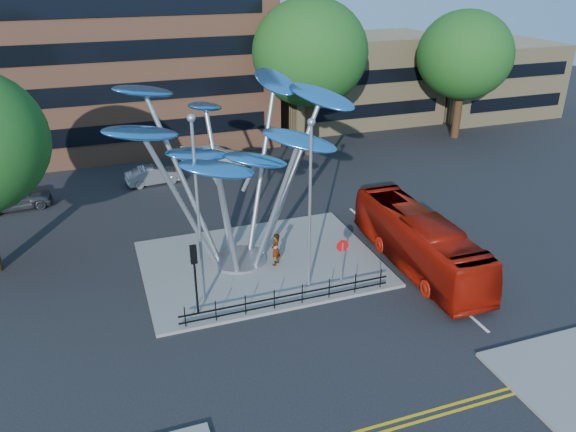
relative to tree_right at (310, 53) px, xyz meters
name	(u,v)px	position (x,y,z in m)	size (l,w,h in m)	color
ground	(323,325)	(-8.00, -22.00, -8.04)	(120.00, 120.00, 0.00)	black
traffic_island	(261,263)	(-9.00, -16.00, -7.96)	(12.00, 9.00, 0.15)	slate
double_yellow_near	(390,422)	(-8.00, -28.00, -8.03)	(40.00, 0.12, 0.01)	gold
double_yellow_far	(395,429)	(-8.00, -28.30, -8.03)	(40.00, 0.12, 0.01)	gold
low_building_near	(356,79)	(8.00, 8.00, -4.04)	(15.00, 8.00, 8.00)	tan
low_building_far	(491,79)	(22.00, 6.00, -4.54)	(12.00, 8.00, 7.00)	tan
tree_right	(310,53)	(0.00, 0.00, 0.00)	(8.80, 8.80, 12.11)	black
tree_far	(465,55)	(14.00, 0.00, -0.93)	(8.00, 8.00, 10.81)	black
leaf_sculpture	(232,136)	(-10.07, -15.32, -1.16)	(12.72, 9.54, 9.51)	#9EA0A5
street_lamp_left	(197,196)	(-12.50, -18.50, -2.68)	(0.36, 0.36, 8.80)	#9EA0A5
street_lamp_right	(310,191)	(-7.50, -19.00, -2.94)	(0.36, 0.36, 8.30)	#9EA0A5
traffic_light_island	(194,265)	(-13.00, -19.50, -5.42)	(0.28, 0.18, 3.42)	black
no_entry_sign_island	(342,255)	(-6.00, -19.48, -6.22)	(0.60, 0.10, 2.45)	#9EA0A5
pedestrian_railing_front	(288,298)	(-9.00, -20.30, -7.48)	(10.00, 0.06, 1.00)	black
red_bus	(419,241)	(-1.40, -18.85, -6.61)	(2.40, 10.27, 2.86)	#9E1307
pedestrian	(276,249)	(-8.33, -16.49, -7.01)	(0.64, 0.42, 1.76)	gray
parked_car_left	(14,198)	(-21.60, -3.94, -7.28)	(1.78, 4.42, 1.51)	#3E4146
parked_car_mid	(154,175)	(-12.67, -2.46, -7.39)	(1.38, 3.95, 1.30)	#989B9F
parked_car_right	(215,156)	(-7.77, -0.04, -7.30)	(2.07, 5.09, 1.48)	silver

